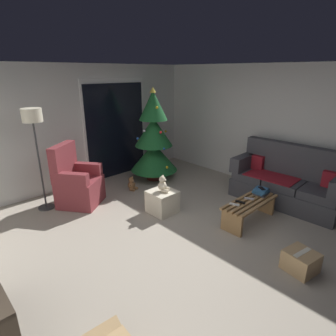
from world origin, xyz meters
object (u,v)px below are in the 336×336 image
object	(u,v)px
couch	(287,183)
armchair	(77,183)
cell_phone	(262,188)
cardboard_box_taped_mid_floor	(301,261)
floor_lamp	(33,125)
coffee_table	(249,208)
remote_silver	(249,199)
ottoman	(162,202)
remote_black	(240,202)
remote_white	(234,204)
teddy_bear_cream	(163,185)
book_stack	(261,192)
teddy_bear_chestnut_by_tree	(132,184)
christmas_tree	(154,140)

from	to	relation	value
couch	armchair	distance (m)	3.87
cell_phone	cardboard_box_taped_mid_floor	size ratio (longest dim) A/B	0.35
cell_phone	floor_lamp	size ratio (longest dim) A/B	0.08
couch	coffee_table	bearing A→B (deg)	175.50
couch	remote_silver	xyz separation A→B (m)	(-1.08, 0.14, -0.02)
remote_silver	cardboard_box_taped_mid_floor	bearing A→B (deg)	-148.16
coffee_table	ottoman	bearing A→B (deg)	123.20
remote_black	remote_silver	size ratio (longest dim) A/B	1.00
remote_white	floor_lamp	world-z (taller)	floor_lamp
teddy_bear_cream	cardboard_box_taped_mid_floor	size ratio (longest dim) A/B	0.70
book_stack	cardboard_box_taped_mid_floor	size ratio (longest dim) A/B	0.67
remote_black	teddy_bear_cream	xyz separation A→B (m)	(-0.63, 1.14, 0.13)
armchair	teddy_bear_cream	bearing A→B (deg)	-55.41
couch	remote_black	size ratio (longest dim) A/B	12.59
coffee_table	book_stack	world-z (taller)	book_stack
teddy_bear_cream	cardboard_box_taped_mid_floor	bearing A→B (deg)	-84.98
coffee_table	teddy_bear_chestnut_by_tree	size ratio (longest dim) A/B	3.86
cell_phone	armchair	xyz separation A→B (m)	(-2.05, 2.55, -0.09)
remote_silver	armchair	distance (m)	3.05
cell_phone	teddy_bear_cream	world-z (taller)	teddy_bear_cream
remote_silver	remote_white	world-z (taller)	same
coffee_table	remote_black	size ratio (longest dim) A/B	7.05
armchair	floor_lamp	world-z (taller)	floor_lamp
floor_lamp	teddy_bear_chestnut_by_tree	world-z (taller)	floor_lamp
cardboard_box_taped_mid_floor	remote_white	bearing A→B (deg)	76.34
remote_white	floor_lamp	xyz separation A→B (m)	(-1.92, 2.69, 1.12)
christmas_tree	remote_black	bearing A→B (deg)	-97.22
remote_black	remote_white	size ratio (longest dim) A/B	1.00
cell_phone	remote_black	bearing A→B (deg)	-155.15
cell_phone	floor_lamp	distance (m)	3.92
ottoman	cardboard_box_taped_mid_floor	size ratio (longest dim) A/B	1.08
armchair	cell_phone	bearing A→B (deg)	-51.17
remote_black	floor_lamp	bearing A→B (deg)	121.63
coffee_table	teddy_bear_cream	size ratio (longest dim) A/B	3.86
couch	ottoman	world-z (taller)	couch
couch	coffee_table	world-z (taller)	couch
couch	remote_black	distance (m)	1.30
couch	christmas_tree	world-z (taller)	christmas_tree
cardboard_box_taped_mid_floor	floor_lamp	bearing A→B (deg)	112.98
christmas_tree	cardboard_box_taped_mid_floor	xyz separation A→B (m)	(-0.74, -3.61, -0.77)
coffee_table	remote_white	size ratio (longest dim) A/B	7.05
couch	remote_silver	distance (m)	1.09
remote_white	ottoman	size ratio (longest dim) A/B	0.35
couch	armchair	xyz separation A→B (m)	(-2.83, 2.63, 0.00)
armchair	teddy_bear_cream	xyz separation A→B (m)	(0.92, -1.33, 0.11)
christmas_tree	cardboard_box_taped_mid_floor	bearing A→B (deg)	-101.51
cell_phone	teddy_bear_cream	distance (m)	1.66
couch	floor_lamp	distance (m)	4.55
couch	christmas_tree	bearing A→B (deg)	110.52
remote_white	teddy_bear_cream	distance (m)	1.23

